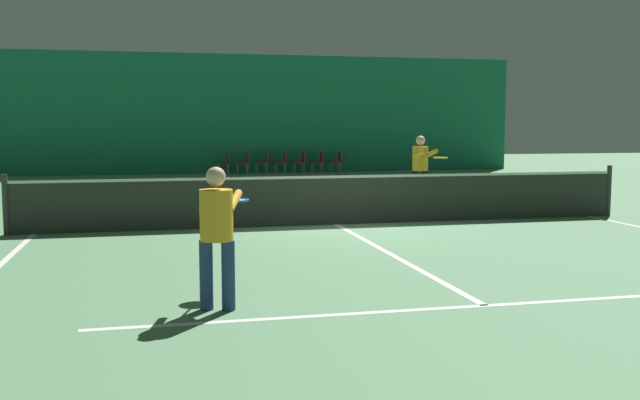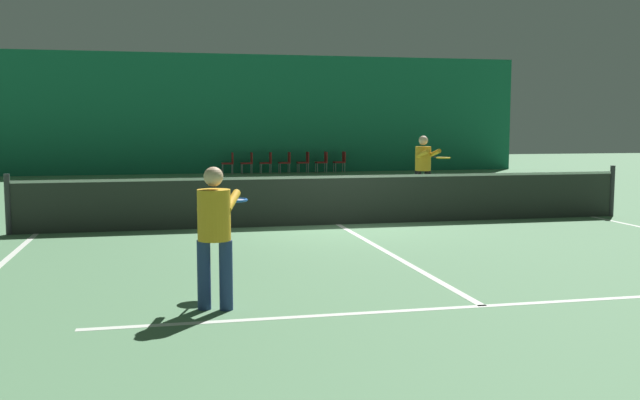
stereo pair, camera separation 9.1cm
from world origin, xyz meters
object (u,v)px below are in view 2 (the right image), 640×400
object	(u,v)px
courtside_chair_0	(229,162)
courtside_chair_6	(341,160)
courtside_chair_1	(248,161)
courtside_chair_3	(286,161)
courtside_chair_2	(267,161)
courtside_chair_4	(305,161)
courtside_chair_5	(323,161)
player_far	(424,164)
player_near	(215,226)
tennis_net	(338,198)

from	to	relation	value
courtside_chair_0	courtside_chair_6	xyz separation A→B (m)	(4.53, 0.00, 0.00)
courtside_chair_1	courtside_chair_3	xyz separation A→B (m)	(1.51, 0.00, 0.00)
courtside_chair_2	courtside_chair_4	world-z (taller)	same
courtside_chair_3	courtside_chair_6	xyz separation A→B (m)	(2.26, 0.00, 0.00)
courtside_chair_2	courtside_chair_6	distance (m)	3.02
courtside_chair_1	courtside_chair_6	xyz separation A→B (m)	(3.77, 0.00, 0.00)
courtside_chair_4	courtside_chair_5	world-z (taller)	same
courtside_chair_6	player_far	bearing A→B (deg)	-4.44
courtside_chair_0	courtside_chair_6	size ratio (longest dim) A/B	1.00
player_far	courtside_chair_3	world-z (taller)	player_far
player_near	courtside_chair_0	xyz separation A→B (m)	(2.05, 20.72, -0.38)
courtside_chair_4	courtside_chair_5	bearing A→B (deg)	90.00
player_far	courtside_chair_1	bearing A→B (deg)	-173.23
courtside_chair_2	courtside_chair_3	world-z (taller)	same
courtside_chair_6	courtside_chair_0	bearing A→B (deg)	-90.00
courtside_chair_0	courtside_chair_3	xyz separation A→B (m)	(2.26, 0.00, 0.00)
courtside_chair_1	courtside_chair_4	xyz separation A→B (m)	(2.26, 0.00, 0.00)
tennis_net	courtside_chair_2	distance (m)	14.86
player_near	courtside_chair_3	bearing A→B (deg)	6.16
courtside_chair_3	courtside_chair_4	xyz separation A→B (m)	(0.75, 0.00, 0.00)
courtside_chair_5	tennis_net	bearing A→B (deg)	-11.62
tennis_net	courtside_chair_6	world-z (taller)	tennis_net
courtside_chair_0	courtside_chair_4	distance (m)	3.02
courtside_chair_3	courtside_chair_5	size ratio (longest dim) A/B	1.00
player_far	courtside_chair_6	size ratio (longest dim) A/B	1.98
courtside_chair_2	courtside_chair_4	xyz separation A→B (m)	(1.51, 0.00, 0.00)
player_near	courtside_chair_6	world-z (taller)	player_near
player_far	courtside_chair_4	bearing A→B (deg)	176.04
player_near	courtside_chair_5	xyz separation A→B (m)	(5.82, 20.72, -0.38)
courtside_chair_5	courtside_chair_3	bearing A→B (deg)	-90.00
player_near	courtside_chair_0	distance (m)	20.82
tennis_net	courtside_chair_5	xyz separation A→B (m)	(3.05, 14.84, -0.03)
player_far	courtside_chair_5	xyz separation A→B (m)	(0.16, 11.82, -0.48)
courtside_chair_6	courtside_chair_4	bearing A→B (deg)	-90.00
courtside_chair_1	courtside_chair_4	bearing A→B (deg)	90.00
courtside_chair_0	courtside_chair_1	bearing A→B (deg)	90.00
courtside_chair_1	courtside_chair_2	xyz separation A→B (m)	(0.75, 0.00, 0.00)
player_far	courtside_chair_5	size ratio (longest dim) A/B	1.98
courtside_chair_4	courtside_chair_6	distance (m)	1.51
courtside_chair_6	tennis_net	bearing A→B (deg)	-14.39
tennis_net	player_near	distance (m)	6.51
player_far	courtside_chair_0	world-z (taller)	player_far
player_far	courtside_chair_4	world-z (taller)	player_far
courtside_chair_0	courtside_chair_5	bearing A→B (deg)	90.00
player_near	courtside_chair_4	world-z (taller)	player_near
tennis_net	courtside_chair_1	xyz separation A→B (m)	(0.03, 14.84, -0.03)
courtside_chair_2	courtside_chair_0	bearing A→B (deg)	-90.00
player_far	courtside_chair_0	xyz separation A→B (m)	(-3.61, 11.82, -0.48)
courtside_chair_1	courtside_chair_2	size ratio (longest dim) A/B	1.00
player_near	courtside_chair_6	size ratio (longest dim) A/B	1.77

